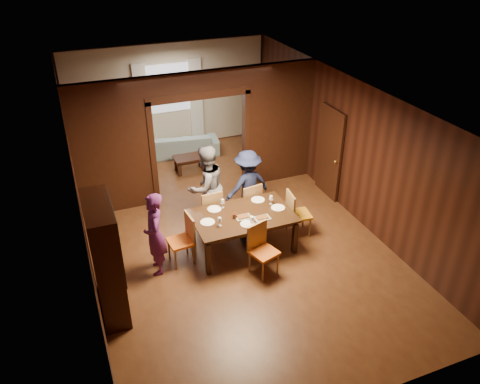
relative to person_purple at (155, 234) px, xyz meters
name	(u,v)px	position (x,y,z in m)	size (l,w,h in m)	color
floor	(226,228)	(1.62, 0.83, -0.80)	(9.00, 9.00, 0.00)	#512A16
ceiling	(223,94)	(1.62, 0.83, 2.10)	(5.50, 9.00, 0.02)	silver
room_walls	(196,129)	(1.62, 2.71, 0.71)	(5.52, 9.01, 2.90)	black
person_purple	(155,234)	(0.00, 0.00, 0.00)	(0.58, 0.38, 1.59)	#5A1F5B
person_grey	(206,187)	(1.32, 1.13, 0.10)	(0.87, 0.68, 1.79)	slate
person_navy	(248,185)	(2.22, 1.09, -0.02)	(1.00, 0.58, 1.55)	#181D3C
sofa	(182,144)	(1.75, 4.68, -0.51)	(1.98, 0.78, 0.58)	#8DADB9
serving_bowl	(247,207)	(1.86, 0.23, 0.00)	(0.30, 0.30, 0.07)	black
dining_table	(243,231)	(1.70, 0.07, -0.42)	(1.90, 1.18, 0.76)	black
coffee_table	(190,164)	(1.66, 3.61, -0.60)	(0.80, 0.50, 0.40)	black
chair_left	(181,240)	(0.47, 0.09, -0.31)	(0.44, 0.44, 0.97)	orange
chair_right	(299,213)	(2.94, 0.11, -0.31)	(0.44, 0.44, 0.97)	orange
chair_far_l	(209,210)	(1.30, 0.90, -0.31)	(0.44, 0.44, 0.97)	#E34215
chair_far_r	(248,203)	(2.13, 0.87, -0.31)	(0.44, 0.44, 0.97)	#D24313
chair_near	(264,251)	(1.77, -0.77, -0.31)	(0.44, 0.44, 0.97)	#C95512
hutch	(106,259)	(-0.91, -0.67, 0.20)	(0.40, 1.20, 2.00)	black
door_right	(330,153)	(4.32, 1.33, 0.25)	(0.06, 0.90, 2.10)	black
window_far	(168,88)	(1.62, 5.27, 0.90)	(1.20, 0.03, 1.30)	silver
curtain_left	(142,108)	(0.87, 5.23, 0.45)	(0.35, 0.06, 2.40)	white
curtain_right	(196,101)	(2.37, 5.23, 0.45)	(0.35, 0.06, 2.40)	white
plate_left	(208,222)	(1.00, 0.07, -0.03)	(0.27, 0.27, 0.01)	white
plate_far_l	(214,209)	(1.26, 0.46, -0.03)	(0.27, 0.27, 0.01)	white
plate_far_r	(258,200)	(2.18, 0.47, -0.03)	(0.27, 0.27, 0.01)	white
plate_right	(278,208)	(2.43, 0.05, -0.03)	(0.27, 0.27, 0.01)	white
plate_near	(248,224)	(1.66, -0.26, -0.03)	(0.27, 0.27, 0.01)	silver
platter_a	(243,217)	(1.67, -0.02, -0.02)	(0.30, 0.20, 0.04)	gray
platter_b	(262,218)	(1.99, -0.18, -0.02)	(0.30, 0.20, 0.04)	gray
wineglass_left	(220,222)	(1.17, -0.12, 0.05)	(0.08, 0.08, 0.18)	white
wineglass_far	(223,203)	(1.43, 0.46, 0.05)	(0.08, 0.08, 0.18)	silver
wineglass_right	(271,200)	(2.36, 0.24, 0.05)	(0.08, 0.08, 0.18)	white
tumbler	(252,220)	(1.75, -0.25, 0.03)	(0.07, 0.07, 0.14)	silver
condiment_jar	(235,215)	(1.52, 0.03, 0.02)	(0.08, 0.08, 0.11)	#4E2512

